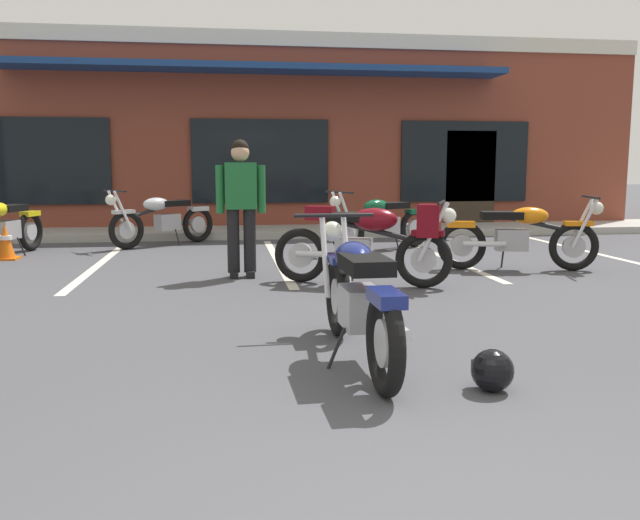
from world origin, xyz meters
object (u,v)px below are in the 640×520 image
at_px(motorcycle_silver_naked, 382,222).
at_px(motorcycle_orange_scrambler, 162,219).
at_px(motorcycle_foreground_classic, 357,296).
at_px(helmet_on_pavement, 492,370).
at_px(traffic_cone, 5,242).
at_px(person_by_back_row, 241,200).
at_px(motorcycle_green_cafe_racer, 2,226).
at_px(motorcycle_cream_vintage, 520,235).
at_px(motorcycle_black_cruiser, 371,240).

bearing_deg(motorcycle_silver_naked, motorcycle_orange_scrambler, 162.23).
distance_m(motorcycle_foreground_classic, helmet_on_pavement, 1.08).
bearing_deg(motorcycle_foreground_classic, traffic_cone, 125.56).
bearing_deg(motorcycle_foreground_classic, person_by_back_row, 100.91).
bearing_deg(motorcycle_green_cafe_racer, traffic_cone, -66.59).
xyz_separation_m(motorcycle_silver_naked, motorcycle_cream_vintage, (1.30, -2.28, 0.00)).
relative_size(motorcycle_cream_vintage, helmet_on_pavement, 8.01).
distance_m(motorcycle_foreground_classic, motorcycle_black_cruiser, 2.96).
bearing_deg(traffic_cone, motorcycle_foreground_classic, -54.44).
bearing_deg(motorcycle_silver_naked, motorcycle_foreground_classic, -105.01).
distance_m(person_by_back_row, traffic_cone, 4.01).
relative_size(motorcycle_black_cruiser, motorcycle_silver_naked, 1.04).
height_order(person_by_back_row, traffic_cone, person_by_back_row).
xyz_separation_m(motorcycle_foreground_classic, motorcycle_cream_vintage, (2.91, 3.70, 0.00)).
height_order(motorcycle_green_cafe_racer, person_by_back_row, person_by_back_row).
bearing_deg(motorcycle_foreground_classic, motorcycle_silver_naked, 74.99).
xyz_separation_m(motorcycle_foreground_classic, motorcycle_green_cafe_racer, (-4.20, 5.98, 0.00)).
bearing_deg(motorcycle_silver_naked, motorcycle_cream_vintage, -60.20).
xyz_separation_m(motorcycle_silver_naked, helmet_on_pavement, (-0.92, -6.73, -0.33)).
bearing_deg(traffic_cone, helmet_on_pavement, -53.63).
bearing_deg(motorcycle_silver_naked, traffic_cone, -177.46).
bearing_deg(motorcycle_cream_vintage, motorcycle_green_cafe_racer, 162.16).
height_order(motorcycle_black_cruiser, helmet_on_pavement, motorcycle_black_cruiser).
xyz_separation_m(motorcycle_silver_naked, motorcycle_orange_scrambler, (-3.57, 1.14, 0.00)).
bearing_deg(motorcycle_silver_naked, helmet_on_pavement, -97.77).
bearing_deg(traffic_cone, motorcycle_green_cafe_racer, 113.41).
height_order(motorcycle_foreground_classic, person_by_back_row, person_by_back_row).
xyz_separation_m(motorcycle_orange_scrambler, helmet_on_pavement, (2.65, -7.88, -0.33)).
bearing_deg(traffic_cone, motorcycle_silver_naked, 2.54).
relative_size(motorcycle_orange_scrambler, motorcycle_cream_vintage, 0.84).
height_order(motorcycle_green_cafe_racer, motorcycle_orange_scrambler, same).
bearing_deg(helmet_on_pavement, traffic_cone, 126.37).
relative_size(motorcycle_orange_scrambler, person_by_back_row, 1.05).
bearing_deg(motorcycle_cream_vintage, person_by_back_row, -179.62).
xyz_separation_m(motorcycle_green_cafe_racer, traffic_cone, (0.11, -0.26, -0.20)).
distance_m(motorcycle_black_cruiser, motorcycle_orange_scrambler, 5.03).
height_order(motorcycle_orange_scrambler, person_by_back_row, person_by_back_row).
height_order(helmet_on_pavement, traffic_cone, traffic_cone).
bearing_deg(motorcycle_orange_scrambler, traffic_cone, -146.73).
bearing_deg(motorcycle_silver_naked, person_by_back_row, -135.12).
height_order(motorcycle_orange_scrambler, motorcycle_cream_vintage, same).
bearing_deg(motorcycle_foreground_classic, motorcycle_black_cruiser, 75.72).
distance_m(motorcycle_black_cruiser, motorcycle_cream_vintage, 2.33).
relative_size(motorcycle_black_cruiser, motorcycle_cream_vintage, 0.95).
bearing_deg(motorcycle_black_cruiser, traffic_cone, 149.41).
xyz_separation_m(motorcycle_black_cruiser, traffic_cone, (-4.82, 2.85, -0.27)).
bearing_deg(helmet_on_pavement, motorcycle_orange_scrambler, 108.58).
relative_size(motorcycle_black_cruiser, motorcycle_orange_scrambler, 1.13).
distance_m(motorcycle_foreground_classic, motorcycle_silver_naked, 6.18).
height_order(motorcycle_black_cruiser, motorcycle_green_cafe_racer, same).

